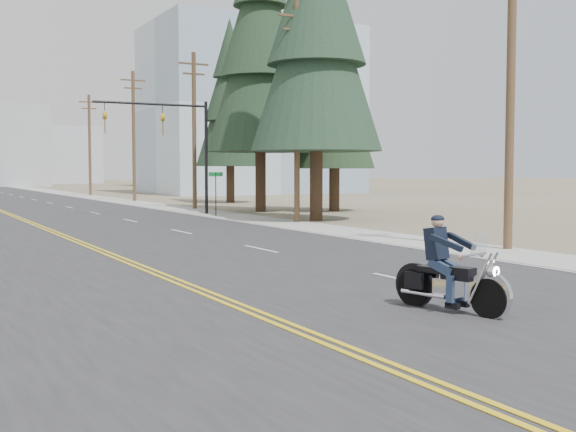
% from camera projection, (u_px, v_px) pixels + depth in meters
% --- Properties ---
extents(ground_plane, '(400.00, 400.00, 0.00)m').
position_uv_depth(ground_plane, '(308.00, 336.00, 11.87)').
color(ground_plane, '#776D56').
rests_on(ground_plane, ground).
extents(sidewalk_right, '(3.00, 200.00, 0.01)m').
position_uv_depth(sidewalk_right, '(81.00, 195.00, 78.86)').
color(sidewalk_right, '#A5A5A0').
rests_on(sidewalk_right, ground).
extents(traffic_mast_right, '(7.10, 0.26, 7.00)m').
position_uv_depth(traffic_mast_right, '(175.00, 134.00, 43.94)').
color(traffic_mast_right, black).
rests_on(traffic_mast_right, ground).
extents(street_sign, '(0.90, 0.06, 2.62)m').
position_uv_depth(street_sign, '(216.00, 186.00, 43.24)').
color(street_sign, black).
rests_on(street_sign, ground).
extents(utility_pole_a, '(2.20, 0.30, 11.00)m').
position_uv_depth(utility_pole_a, '(511.00, 82.00, 24.45)').
color(utility_pole_a, brown).
rests_on(utility_pole_a, ground).
extents(utility_pole_b, '(2.20, 0.30, 11.50)m').
position_uv_depth(utility_pole_b, '(297.00, 108.00, 37.62)').
color(utility_pole_b, brown).
rests_on(utility_pole_b, ground).
extents(utility_pole_c, '(2.20, 0.30, 11.00)m').
position_uv_depth(utility_pole_c, '(194.00, 128.00, 50.83)').
color(utility_pole_c, brown).
rests_on(utility_pole_c, ground).
extents(utility_pole_d, '(2.20, 0.30, 11.50)m').
position_uv_depth(utility_pole_d, '(134.00, 134.00, 64.00)').
color(utility_pole_d, brown).
rests_on(utility_pole_d, ground).
extents(utility_pole_e, '(2.20, 0.30, 11.00)m').
position_uv_depth(utility_pole_e, '(90.00, 143.00, 78.97)').
color(utility_pole_e, brown).
rests_on(utility_pole_e, ground).
extents(glass_building, '(24.00, 16.00, 20.00)m').
position_uv_depth(glass_building, '(251.00, 111.00, 87.90)').
color(glass_building, '#9EB5CC').
rests_on(glass_building, ground).
extents(haze_bldg_c, '(16.00, 12.00, 18.00)m').
position_uv_depth(haze_bldg_c, '(195.00, 135.00, 126.92)').
color(haze_bldg_c, '#B7BCC6').
rests_on(haze_bldg_c, ground).
extents(haze_bldg_e, '(14.00, 14.00, 12.00)m').
position_uv_depth(haze_bldg_e, '(63.00, 155.00, 155.20)').
color(haze_bldg_e, '#B7BCC6').
rests_on(haze_bldg_e, ground).
extents(motorcyclist, '(1.59, 2.56, 1.86)m').
position_uv_depth(motorcyclist, '(451.00, 264.00, 13.77)').
color(motorcyclist, black).
rests_on(motorcyclist, ground).
extents(conifer_near, '(7.13, 7.13, 18.87)m').
position_uv_depth(conifer_near, '(317.00, 19.00, 38.64)').
color(conifer_near, '#382619').
rests_on(conifer_near, ground).
extents(conifer_mid, '(5.38, 5.38, 14.34)m').
position_uv_depth(conifer_mid, '(335.00, 88.00, 47.87)').
color(conifer_mid, '#382619').
rests_on(conifer_mid, ground).
extents(conifer_tall, '(7.14, 7.14, 19.84)m').
position_uv_depth(conifer_tall, '(260.00, 38.00, 47.36)').
color(conifer_tall, '#382619').
rests_on(conifer_tall, ground).
extents(conifer_far, '(5.80, 5.80, 15.54)m').
position_uv_depth(conifer_far, '(230.00, 97.00, 60.87)').
color(conifer_far, '#382619').
rests_on(conifer_far, ground).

